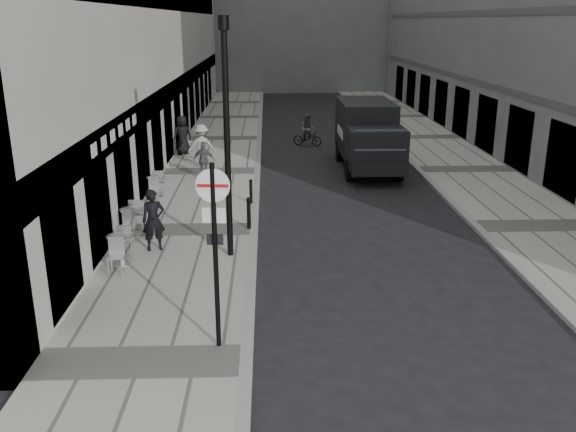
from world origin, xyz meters
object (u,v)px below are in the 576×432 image
at_px(lamppost, 227,128).
at_px(cyclist, 308,133).
at_px(walking_man, 154,220).
at_px(sign_post, 215,232).
at_px(panel_van, 368,133).

distance_m(lamppost, cyclist, 16.35).
bearing_deg(walking_man, cyclist, 54.47).
height_order(sign_post, panel_van, sign_post).
relative_size(sign_post, panel_van, 0.60).
bearing_deg(sign_post, walking_man, 116.71).
bearing_deg(walking_man, panel_van, 36.44).
height_order(walking_man, lamppost, lamppost).
bearing_deg(lamppost, sign_post, -89.51).
distance_m(sign_post, panel_van, 16.28).
bearing_deg(cyclist, walking_man, -88.03).
bearing_deg(cyclist, sign_post, -77.55).
bearing_deg(cyclist, lamppost, -80.29).
bearing_deg(lamppost, walking_man, 167.77).
relative_size(walking_man, sign_post, 0.47).
bearing_deg(cyclist, panel_van, -46.05).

